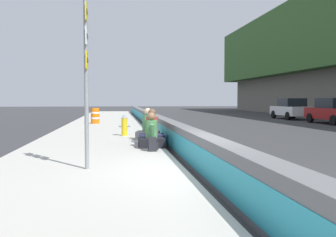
# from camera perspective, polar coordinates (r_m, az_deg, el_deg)

# --- Properties ---
(ground_plane) EXTENTS (160.00, 160.00, 0.00)m
(ground_plane) POSITION_cam_1_polar(r_m,az_deg,el_deg) (8.00, 6.29, -8.84)
(ground_plane) COLOR #353538
(ground_plane) RESTS_ON ground
(sidewalk_strip) EXTENTS (80.00, 4.40, 0.14)m
(sidewalk_strip) POSITION_cam_1_polar(r_m,az_deg,el_deg) (7.79, -13.21, -8.68)
(sidewalk_strip) COLOR #B5B2A8
(sidewalk_strip) RESTS_ON ground_plane
(jersey_barrier) EXTENTS (76.00, 0.45, 0.85)m
(jersey_barrier) POSITION_cam_1_polar(r_m,az_deg,el_deg) (7.92, 6.28, -5.83)
(jersey_barrier) COLOR slate
(jersey_barrier) RESTS_ON ground_plane
(route_sign_post) EXTENTS (0.44, 0.09, 3.60)m
(route_sign_post) POSITION_cam_1_polar(r_m,az_deg,el_deg) (8.23, -12.16, 7.08)
(route_sign_post) COLOR gray
(route_sign_post) RESTS_ON sidewalk_strip
(fire_hydrant) EXTENTS (0.26, 0.46, 0.88)m
(fire_hydrant) POSITION_cam_1_polar(r_m,az_deg,el_deg) (15.60, -6.56, -0.93)
(fire_hydrant) COLOR gold
(fire_hydrant) RESTS_ON sidewalk_strip
(seated_person_foreground) EXTENTS (0.69, 0.80, 1.08)m
(seated_person_foreground) POSITION_cam_1_polar(r_m,az_deg,el_deg) (11.72, -2.51, -2.71)
(seated_person_foreground) COLOR black
(seated_person_foreground) RESTS_ON sidewalk_strip
(seated_person_middle) EXTENTS (0.75, 0.85, 1.17)m
(seated_person_middle) POSITION_cam_1_polar(r_m,az_deg,el_deg) (12.69, -2.41, -2.16)
(seated_person_middle) COLOR #23284C
(seated_person_middle) RESTS_ON sidewalk_strip
(seated_person_rear) EXTENTS (0.86, 0.96, 1.17)m
(seated_person_rear) POSITION_cam_1_polar(r_m,az_deg,el_deg) (13.90, -3.05, -1.72)
(seated_person_rear) COLOR #424247
(seated_person_rear) RESTS_ON sidewalk_strip
(backpack) EXTENTS (0.32, 0.28, 0.40)m
(backpack) POSITION_cam_1_polar(r_m,az_deg,el_deg) (10.91, -2.33, -3.89)
(backpack) COLOR #232328
(backpack) RESTS_ON sidewalk_strip
(construction_barrel) EXTENTS (0.54, 0.54, 0.95)m
(construction_barrel) POSITION_cam_1_polar(r_m,az_deg,el_deg) (23.63, -10.89, 0.41)
(construction_barrel) COLOR orange
(construction_barrel) RESTS_ON sidewalk_strip
(parked_car_fourth) EXTENTS (4.51, 1.98, 1.71)m
(parked_car_fourth) POSITION_cam_1_polar(r_m,az_deg,el_deg) (27.20, 23.66, 1.05)
(parked_car_fourth) COLOR maroon
(parked_car_fourth) RESTS_ON ground_plane
(parked_car_midline) EXTENTS (4.54, 2.02, 1.71)m
(parked_car_midline) POSITION_cam_1_polar(r_m,az_deg,el_deg) (32.56, 17.98, 1.42)
(parked_car_midline) COLOR silver
(parked_car_midline) RESTS_ON ground_plane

